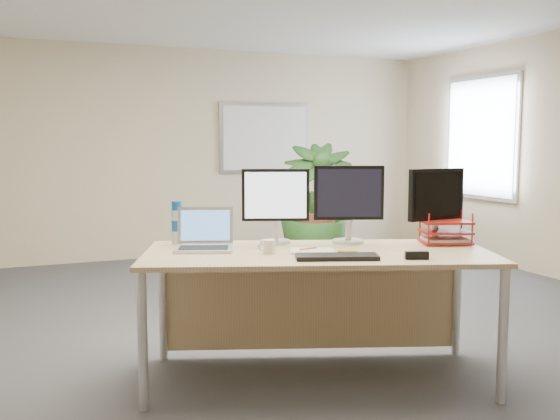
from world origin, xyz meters
name	(u,v)px	position (x,y,z in m)	size (l,w,h in m)	color
floor	(307,348)	(0.00, 0.00, 0.00)	(8.00, 8.00, 0.00)	#4A4B50
back_wall	(178,153)	(0.00, 4.00, 1.35)	(7.00, 0.04, 2.70)	beige
whiteboard	(265,138)	(1.20, 3.97, 1.55)	(1.30, 0.04, 0.95)	#B1B2B6
window	(481,138)	(3.47, 2.30, 1.55)	(0.04, 1.30, 1.55)	#B1B2B6
desk	(316,275)	(-0.16, -0.46, 0.65)	(2.33, 1.58, 0.83)	tan
floor_plant	(316,214)	(0.94, 1.81, 0.75)	(0.84, 0.84, 1.50)	#183D16
monitor_left	(276,201)	(-0.33, -0.19, 1.11)	(0.44, 0.20, 0.50)	silver
monitor_right	(349,199)	(0.13, -0.37, 1.12)	(0.45, 0.21, 0.52)	silver
monitor_dark	(436,200)	(0.69, -0.57, 1.11)	(0.45, 0.20, 0.50)	silver
laptop	(204,239)	(-0.83, -0.22, 0.89)	(0.44, 0.42, 0.26)	silver
keyboard	(337,257)	(-0.21, -0.85, 0.84)	(0.48, 0.16, 0.03)	black
coffee_mug	(269,247)	(-0.50, -0.52, 0.87)	(0.11, 0.07, 0.08)	white
spiral_notebook	(312,251)	(-0.24, -0.58, 0.83)	(0.27, 0.20, 0.01)	silver
orange_pen	(308,248)	(-0.25, -0.55, 0.84)	(0.01, 0.01, 0.13)	#F15B1A
yellow_highlighter	(348,251)	(-0.05, -0.69, 0.83)	(0.02, 0.02, 0.12)	yellow
water_bottle	(177,223)	(-0.94, 0.04, 0.96)	(0.07, 0.07, 0.29)	silver
letter_tray	(445,234)	(0.71, -0.64, 0.89)	(0.38, 0.33, 0.15)	#9E1A13
stapler	(417,255)	(0.22, -1.03, 0.85)	(0.14, 0.04, 0.05)	black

